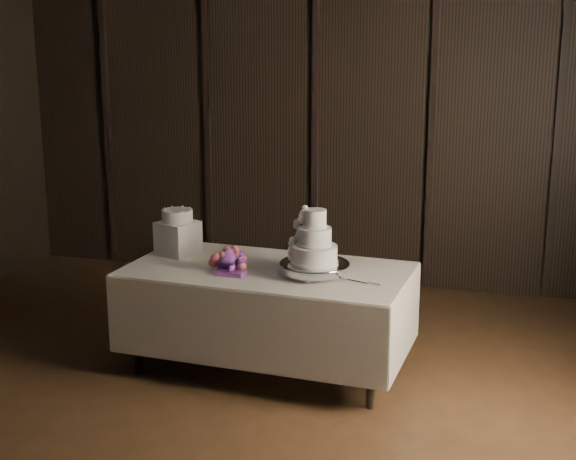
{
  "coord_description": "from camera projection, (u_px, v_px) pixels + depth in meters",
  "views": [
    {
      "loc": [
        1.85,
        -3.95,
        2.38
      ],
      "look_at": [
        0.37,
        1.24,
        1.05
      ],
      "focal_mm": 50.0,
      "sensor_mm": 36.0,
      "label": 1
    }
  ],
  "objects": [
    {
      "name": "bouquet",
      "position": [
        229.0,
        260.0,
        5.62
      ],
      "size": [
        0.33,
        0.43,
        0.2
      ],
      "primitive_type": null,
      "rotation": [
        0.0,
        0.0,
        -0.03
      ],
      "color": "#CF5B57",
      "rests_on": "display_table"
    },
    {
      "name": "cake_stand",
      "position": [
        314.0,
        269.0,
        5.48
      ],
      "size": [
        0.55,
        0.55,
        0.09
      ],
      "primitive_type": "cylinder",
      "rotation": [
        0.0,
        0.0,
        0.16
      ],
      "color": "silver",
      "rests_on": "display_table"
    },
    {
      "name": "cake_knife",
      "position": [
        350.0,
        280.0,
        5.37
      ],
      "size": [
        0.36,
        0.14,
        0.01
      ],
      "primitive_type": "cube",
      "rotation": [
        0.0,
        0.0,
        -0.33
      ],
      "color": "silver",
      "rests_on": "display_table"
    },
    {
      "name": "display_table",
      "position": [
        268.0,
        314.0,
        5.75
      ],
      "size": [
        2.04,
        1.15,
        0.76
      ],
      "rotation": [
        0.0,
        0.0,
        -0.06
      ],
      "color": "silver",
      "rests_on": "ground"
    },
    {
      "name": "wedding_cake",
      "position": [
        310.0,
        242.0,
        5.43
      ],
      "size": [
        0.34,
        0.31,
        0.37
      ],
      "rotation": [
        0.0,
        0.0,
        -0.01
      ],
      "color": "white",
      "rests_on": "cake_stand"
    },
    {
      "name": "small_cake",
      "position": [
        177.0,
        216.0,
        5.96
      ],
      "size": [
        0.24,
        0.24,
        0.09
      ],
      "primitive_type": "cylinder",
      "rotation": [
        0.0,
        0.0,
        0.06
      ],
      "color": "white",
      "rests_on": "box_pedestal"
    },
    {
      "name": "room",
      "position": [
        162.0,
        198.0,
        4.39
      ],
      "size": [
        6.08,
        7.08,
        3.08
      ],
      "color": "black",
      "rests_on": "ground"
    },
    {
      "name": "box_pedestal",
      "position": [
        178.0,
        238.0,
        6.0
      ],
      "size": [
        0.33,
        0.33,
        0.25
      ],
      "primitive_type": "cube",
      "rotation": [
        0.0,
        0.0,
        -0.36
      ],
      "color": "white",
      "rests_on": "display_table"
    }
  ]
}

